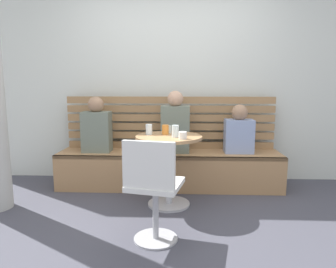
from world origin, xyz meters
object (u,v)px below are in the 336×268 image
at_px(white_chair, 153,188).
at_px(person_child_middle, 239,132).
at_px(booth_bench, 169,169).
at_px(cafe_table, 169,157).
at_px(cup_glass_tall, 175,131).
at_px(cup_ceramic_white, 183,135).
at_px(person_adult, 175,125).
at_px(cup_glass_short, 168,129).
at_px(cup_water_clear, 149,129).
at_px(person_child_left, 97,128).
at_px(cup_tumbler_orange, 165,130).

bearing_deg(white_chair, person_child_middle, 57.50).
distance_m(booth_bench, cafe_table, 0.66).
relative_size(white_chair, cup_glass_tall, 7.08).
bearing_deg(person_child_middle, cup_ceramic_white, -130.65).
height_order(white_chair, person_adult, person_adult).
bearing_deg(cup_glass_short, cafe_table, -84.96).
xyz_separation_m(person_adult, cup_ceramic_white, (0.09, -0.78, 0.00)).
bearing_deg(cafe_table, cup_water_clear, 161.96).
height_order(white_chair, person_child_left, person_child_left).
bearing_deg(booth_bench, cup_tumbler_orange, -92.12).
bearing_deg(cup_tumbler_orange, booth_bench, 87.88).
bearing_deg(cup_tumbler_orange, cup_glass_short, 77.87).
relative_size(person_adult, cup_glass_short, 9.32).
relative_size(cup_glass_tall, cup_ceramic_white, 1.50).
xyz_separation_m(person_adult, person_child_middle, (0.77, 0.01, -0.08)).
bearing_deg(cup_water_clear, cafe_table, -18.04).
bearing_deg(person_child_left, white_chair, -59.59).
bearing_deg(white_chair, cup_glass_tall, 78.09).
xyz_separation_m(person_child_left, cup_ceramic_white, (1.05, -0.76, 0.04)).
distance_m(booth_bench, white_chair, 1.43).
xyz_separation_m(person_adult, cup_glass_tall, (0.02, -0.67, 0.03)).
height_order(booth_bench, cup_glass_short, cup_glass_short).
bearing_deg(cup_glass_short, cup_ceramic_white, -67.23).
relative_size(booth_bench, cup_tumbler_orange, 27.00).
xyz_separation_m(booth_bench, cup_glass_tall, (0.09, -0.67, 0.58)).
bearing_deg(cup_ceramic_white, person_child_middle, 49.35).
bearing_deg(person_adult, white_chair, -95.66).
relative_size(white_chair, cup_water_clear, 7.73).
height_order(booth_bench, person_child_left, person_child_left).
bearing_deg(white_chair, cup_tumbler_orange, 87.02).
xyz_separation_m(white_chair, cup_tumbler_orange, (0.05, 0.90, 0.33)).
relative_size(person_child_middle, cup_glass_short, 7.30).
bearing_deg(cup_water_clear, cup_glass_short, 34.10).
xyz_separation_m(booth_bench, cafe_table, (0.02, -0.59, 0.30)).
bearing_deg(cafe_table, booth_bench, 92.13).
relative_size(booth_bench, cup_glass_short, 33.75).
bearing_deg(person_adult, cup_glass_tall, -88.70).
bearing_deg(booth_bench, cup_glass_short, -89.35).
height_order(cup_glass_short, cup_tumbler_orange, cup_tumbler_orange).
distance_m(person_child_left, cup_tumbler_orange, 1.00).
distance_m(booth_bench, cup_glass_short, 0.68).
bearing_deg(person_adult, cup_tumbler_orange, -100.40).
relative_size(cup_glass_tall, cup_tumbler_orange, 1.20).
bearing_deg(cup_ceramic_white, cafe_table, 128.28).
bearing_deg(cup_ceramic_white, cup_glass_short, 112.77).
bearing_deg(cafe_table, person_adult, 85.00).
bearing_deg(cup_glass_short, person_child_middle, 26.25).
distance_m(white_chair, cup_tumbler_orange, 0.96).
distance_m(booth_bench, cup_tumbler_orange, 0.76).
relative_size(booth_bench, cafe_table, 3.65).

